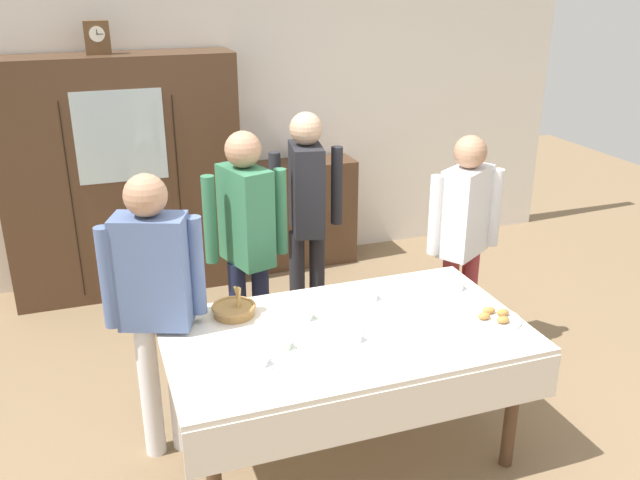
{
  "coord_description": "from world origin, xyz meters",
  "views": [
    {
      "loc": [
        -1.16,
        -3.09,
        2.5
      ],
      "look_at": [
        0.0,
        0.2,
        1.12
      ],
      "focal_mm": 38.34,
      "sensor_mm": 36.0,
      "label": 1
    }
  ],
  "objects_px": {
    "person_behind_table_right": "(307,205)",
    "bread_basket": "(234,309)",
    "bookshelf_low": "(303,213)",
    "tea_cup_mid_right": "(371,296)",
    "tea_cup_near_right": "(260,361)",
    "tea_cup_near_left": "(457,286)",
    "wall_cabinet": "(123,178)",
    "dining_table": "(348,349)",
    "mantel_clock": "(97,37)",
    "tea_cup_mid_left": "(283,345)",
    "person_beside_shelf": "(464,229)",
    "tea_cup_back_edge": "(306,316)",
    "person_behind_table_left": "(247,234)",
    "tea_cup_center": "(355,337)",
    "book_stack": "(303,155)",
    "person_by_cabinet": "(155,293)",
    "spoon_near_left": "(426,290)",
    "pastry_plate": "(495,318)",
    "spoon_far_right": "(437,335)"
  },
  "relations": [
    {
      "from": "person_behind_table_right",
      "to": "bread_basket",
      "type": "bearing_deg",
      "value": -127.19
    },
    {
      "from": "bookshelf_low",
      "to": "tea_cup_mid_right",
      "type": "bearing_deg",
      "value": -98.76
    },
    {
      "from": "tea_cup_near_right",
      "to": "tea_cup_near_left",
      "type": "xyz_separation_m",
      "value": [
        1.29,
        0.41,
        0.0
      ]
    },
    {
      "from": "wall_cabinet",
      "to": "tea_cup_near_right",
      "type": "bearing_deg",
      "value": -81.86
    },
    {
      "from": "dining_table",
      "to": "tea_cup_near_left",
      "type": "xyz_separation_m",
      "value": [
        0.78,
        0.25,
        0.12
      ]
    },
    {
      "from": "mantel_clock",
      "to": "tea_cup_mid_right",
      "type": "bearing_deg",
      "value": -61.73
    },
    {
      "from": "mantel_clock",
      "to": "tea_cup_near_left",
      "type": "relative_size",
      "value": 1.85
    },
    {
      "from": "tea_cup_mid_left",
      "to": "person_beside_shelf",
      "type": "bearing_deg",
      "value": 28.35
    },
    {
      "from": "tea_cup_back_edge",
      "to": "person_behind_table_left",
      "type": "xyz_separation_m",
      "value": [
        -0.12,
        0.78,
        0.2
      ]
    },
    {
      "from": "tea_cup_mid_left",
      "to": "dining_table",
      "type": "bearing_deg",
      "value": 7.93
    },
    {
      "from": "tea_cup_center",
      "to": "person_behind_table_right",
      "type": "relative_size",
      "value": 0.08
    },
    {
      "from": "mantel_clock",
      "to": "book_stack",
      "type": "bearing_deg",
      "value": 1.84
    },
    {
      "from": "bookshelf_low",
      "to": "person_beside_shelf",
      "type": "relative_size",
      "value": 0.61
    },
    {
      "from": "tea_cup_mid_right",
      "to": "tea_cup_back_edge",
      "type": "height_order",
      "value": "same"
    },
    {
      "from": "person_behind_table_left",
      "to": "person_by_cabinet",
      "type": "relative_size",
      "value": 1.02
    },
    {
      "from": "spoon_near_left",
      "to": "person_by_cabinet",
      "type": "bearing_deg",
      "value": 177.34
    },
    {
      "from": "book_stack",
      "to": "person_behind_table_left",
      "type": "height_order",
      "value": "person_behind_table_left"
    },
    {
      "from": "wall_cabinet",
      "to": "tea_cup_near_left",
      "type": "height_order",
      "value": "wall_cabinet"
    },
    {
      "from": "tea_cup_back_edge",
      "to": "tea_cup_center",
      "type": "bearing_deg",
      "value": -61.77
    },
    {
      "from": "dining_table",
      "to": "mantel_clock",
      "type": "xyz_separation_m",
      "value": [
        -0.98,
        2.59,
        1.37
      ]
    },
    {
      "from": "pastry_plate",
      "to": "spoon_far_right",
      "type": "height_order",
      "value": "pastry_plate"
    },
    {
      "from": "spoon_near_left",
      "to": "person_beside_shelf",
      "type": "distance_m",
      "value": 0.67
    },
    {
      "from": "bookshelf_low",
      "to": "spoon_far_right",
      "type": "xyz_separation_m",
      "value": [
        -0.2,
        -2.81,
        0.3
      ]
    },
    {
      "from": "wall_cabinet",
      "to": "spoon_far_right",
      "type": "height_order",
      "value": "wall_cabinet"
    },
    {
      "from": "spoon_near_left",
      "to": "pastry_plate",
      "type": "bearing_deg",
      "value": -68.1
    },
    {
      "from": "mantel_clock",
      "to": "tea_cup_near_left",
      "type": "height_order",
      "value": "mantel_clock"
    },
    {
      "from": "wall_cabinet",
      "to": "spoon_far_right",
      "type": "bearing_deg",
      "value": -64.47
    },
    {
      "from": "tea_cup_center",
      "to": "bookshelf_low",
      "type": "bearing_deg",
      "value": 77.22
    },
    {
      "from": "dining_table",
      "to": "tea_cup_near_right",
      "type": "height_order",
      "value": "tea_cup_near_right"
    },
    {
      "from": "tea_cup_mid_left",
      "to": "tea_cup_back_edge",
      "type": "bearing_deg",
      "value": 51.63
    },
    {
      "from": "mantel_clock",
      "to": "tea_cup_center",
      "type": "distance_m",
      "value": 3.12
    },
    {
      "from": "tea_cup_mid_right",
      "to": "person_behind_table_right",
      "type": "bearing_deg",
      "value": 91.62
    },
    {
      "from": "book_stack",
      "to": "tea_cup_center",
      "type": "distance_m",
      "value": 2.82
    },
    {
      "from": "tea_cup_near_right",
      "to": "person_behind_table_left",
      "type": "distance_m",
      "value": 1.18
    },
    {
      "from": "tea_cup_mid_right",
      "to": "spoon_near_left",
      "type": "distance_m",
      "value": 0.35
    },
    {
      "from": "tea_cup_mid_right",
      "to": "pastry_plate",
      "type": "distance_m",
      "value": 0.68
    },
    {
      "from": "bread_basket",
      "to": "person_behind_table_right",
      "type": "bearing_deg",
      "value": 52.81
    },
    {
      "from": "pastry_plate",
      "to": "spoon_near_left",
      "type": "relative_size",
      "value": 2.35
    },
    {
      "from": "tea_cup_near_right",
      "to": "book_stack",
      "type": "bearing_deg",
      "value": 68.13
    },
    {
      "from": "tea_cup_center",
      "to": "pastry_plate",
      "type": "distance_m",
      "value": 0.79
    },
    {
      "from": "spoon_near_left",
      "to": "tea_cup_mid_right",
      "type": "bearing_deg",
      "value": -178.86
    },
    {
      "from": "dining_table",
      "to": "pastry_plate",
      "type": "xyz_separation_m",
      "value": [
        0.79,
        -0.13,
        0.11
      ]
    },
    {
      "from": "tea_cup_near_right",
      "to": "spoon_near_left",
      "type": "height_order",
      "value": "tea_cup_near_right"
    },
    {
      "from": "tea_cup_back_edge",
      "to": "person_behind_table_right",
      "type": "relative_size",
      "value": 0.08
    },
    {
      "from": "bookshelf_low",
      "to": "pastry_plate",
      "type": "xyz_separation_m",
      "value": [
        0.17,
        -2.77,
        0.31
      ]
    },
    {
      "from": "tea_cup_back_edge",
      "to": "tea_cup_mid_left",
      "type": "height_order",
      "value": "same"
    },
    {
      "from": "dining_table",
      "to": "tea_cup_near_right",
      "type": "distance_m",
      "value": 0.54
    },
    {
      "from": "tea_cup_center",
      "to": "tea_cup_near_right",
      "type": "bearing_deg",
      "value": -173.34
    },
    {
      "from": "person_beside_shelf",
      "to": "person_behind_table_right",
      "type": "xyz_separation_m",
      "value": [
        -0.87,
        0.62,
        0.06
      ]
    },
    {
      "from": "wall_cabinet",
      "to": "mantel_clock",
      "type": "bearing_deg",
      "value": -179.51
    }
  ]
}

